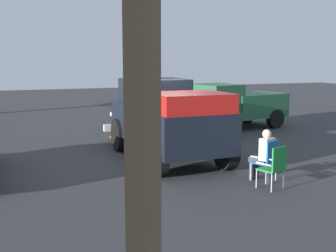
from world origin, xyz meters
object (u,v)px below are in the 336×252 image
vintage_fire_truck (165,118)px  traffic_cone (116,130)px  lawn_chair_by_car (275,165)px  parked_pickup (233,105)px  lawn_chair_near_truck (268,158)px  spectator_seated (263,153)px

vintage_fire_truck → traffic_cone: (-3.83, -0.56, -0.89)m
lawn_chair_by_car → traffic_cone: size_ratio=1.61×
vintage_fire_truck → parked_pickup: size_ratio=1.18×
lawn_chair_near_truck → vintage_fire_truck: bearing=-157.0°
spectator_seated → lawn_chair_near_truck: bearing=26.2°
parked_pickup → lawn_chair_by_car: (8.23, -3.36, -0.40)m
parked_pickup → lawn_chair_near_truck: (7.57, -3.12, -0.40)m
traffic_cone → vintage_fire_truck: bearing=8.4°
lawn_chair_near_truck → spectator_seated: (-0.12, -0.06, 0.11)m
lawn_chair_by_car → parked_pickup: bearing=157.8°
parked_pickup → traffic_cone: size_ratio=8.00×
lawn_chair_near_truck → spectator_seated: spectator_seated is taller
spectator_seated → lawn_chair_by_car: bearing=-13.2°
parked_pickup → lawn_chair_by_car: 8.90m
lawn_chair_by_car → traffic_cone: (-7.87, -1.76, -0.28)m
vintage_fire_truck → lawn_chair_by_car: 4.26m
traffic_cone → lawn_chair_by_car: bearing=12.6°
vintage_fire_truck → lawn_chair_near_truck: vintage_fire_truck is taller
lawn_chair_near_truck → lawn_chair_by_car: (0.66, -0.24, 0.00)m
vintage_fire_truck → lawn_chair_by_car: (4.04, 1.19, -0.61)m
lawn_chair_by_car → traffic_cone: bearing=-167.4°
vintage_fire_truck → spectator_seated: 3.58m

